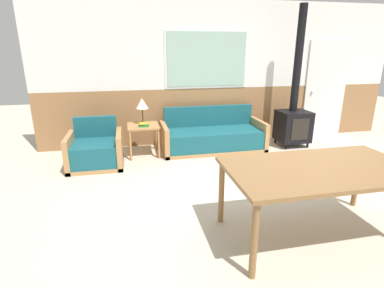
{
  "coord_description": "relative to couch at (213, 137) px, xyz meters",
  "views": [
    {
      "loc": [
        -1.9,
        -3.11,
        1.83
      ],
      "look_at": [
        -1.03,
        0.95,
        0.5
      ],
      "focal_mm": 28.0,
      "sensor_mm": 36.0,
      "label": 1
    }
  ],
  "objects": [
    {
      "name": "ground_plane",
      "position": [
        0.39,
        -2.09,
        -0.24
      ],
      "size": [
        16.0,
        16.0,
        0.0
      ],
      "primitive_type": "plane",
      "color": "beige"
    },
    {
      "name": "wall_back",
      "position": [
        0.37,
        0.54,
        1.13
      ],
      "size": [
        7.2,
        0.09,
        2.7
      ],
      "color": "#996B42",
      "rests_on": "ground_plane"
    },
    {
      "name": "couch",
      "position": [
        0.0,
        0.0,
        0.0
      ],
      "size": [
        1.9,
        0.8,
        0.77
      ],
      "color": "#B27F4C",
      "rests_on": "ground_plane"
    },
    {
      "name": "armchair",
      "position": [
        -2.08,
        -0.39,
        0.0
      ],
      "size": [
        0.85,
        0.78,
        0.75
      ],
      "rotation": [
        0.0,
        0.0,
        0.16
      ],
      "color": "#B27F4C",
      "rests_on": "ground_plane"
    },
    {
      "name": "side_table",
      "position": [
        -1.28,
        -0.05,
        0.22
      ],
      "size": [
        0.54,
        0.54,
        0.55
      ],
      "color": "#B27F4C",
      "rests_on": "ground_plane"
    },
    {
      "name": "table_lamp",
      "position": [
        -1.28,
        0.05,
        0.66
      ],
      "size": [
        0.22,
        0.22,
        0.46
      ],
      "color": "#4C3823",
      "rests_on": "side_table"
    },
    {
      "name": "book_stack",
      "position": [
        -1.28,
        -0.14,
        0.34
      ],
      "size": [
        0.19,
        0.18,
        0.06
      ],
      "color": "#2D7F3D",
      "rests_on": "side_table"
    },
    {
      "name": "dining_table",
      "position": [
        0.25,
        -2.86,
        0.44
      ],
      "size": [
        1.81,
        1.0,
        0.75
      ],
      "color": "olive",
      "rests_on": "ground_plane"
    },
    {
      "name": "wood_stove",
      "position": [
        1.59,
        -0.08,
        0.38
      ],
      "size": [
        0.57,
        0.53,
        2.59
      ],
      "color": "black",
      "rests_on": "ground_plane"
    },
    {
      "name": "entry_door",
      "position": [
        2.61,
        0.49,
        0.76
      ],
      "size": [
        0.93,
        0.09,
        1.99
      ],
      "color": "white",
      "rests_on": "ground_plane"
    }
  ]
}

